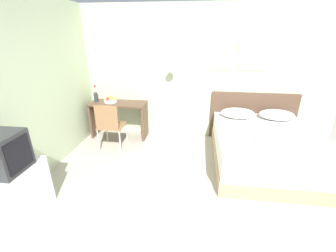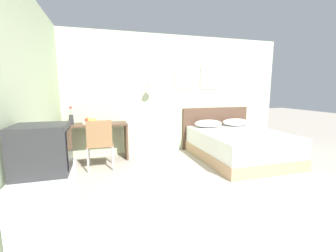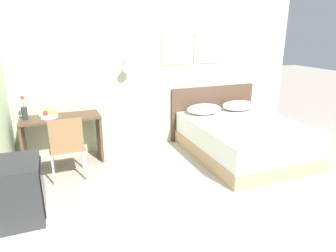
# 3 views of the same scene
# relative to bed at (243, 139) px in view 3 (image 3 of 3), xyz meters

# --- Properties ---
(ground_plane) EXTENTS (24.00, 24.00, 0.00)m
(ground_plane) POSITION_rel_bed_xyz_m (-1.15, -1.75, -0.29)
(ground_plane) COLOR #B2A899
(wall_back) EXTENTS (5.52, 0.31, 2.65)m
(wall_back) POSITION_rel_bed_xyz_m (-1.15, 1.10, 1.04)
(wall_back) COLOR beige
(wall_back) RESTS_ON ground_plane
(bed) EXTENTS (1.61, 2.01, 0.58)m
(bed) POSITION_rel_bed_xyz_m (0.00, 0.00, 0.00)
(bed) COLOR tan
(bed) RESTS_ON ground_plane
(headboard) EXTENTS (1.73, 0.06, 1.00)m
(headboard) POSITION_rel_bed_xyz_m (0.00, 1.04, 0.21)
(headboard) COLOR brown
(headboard) RESTS_ON ground_plane
(pillow_left) EXTENTS (0.65, 0.48, 0.17)m
(pillow_left) POSITION_rel_bed_xyz_m (-0.36, 0.72, 0.38)
(pillow_left) COLOR white
(pillow_left) RESTS_ON bed
(pillow_right) EXTENTS (0.65, 0.48, 0.17)m
(pillow_right) POSITION_rel_bed_xyz_m (0.36, 0.72, 0.38)
(pillow_right) COLOR white
(pillow_right) RESTS_ON bed
(folded_towel_near_foot) EXTENTS (0.29, 0.33, 0.06)m
(folded_towel_near_foot) POSITION_rel_bed_xyz_m (-0.09, -0.30, 0.32)
(folded_towel_near_foot) COLOR white
(folded_towel_near_foot) RESTS_ON bed
(desk) EXTENTS (1.17, 0.49, 0.76)m
(desk) POSITION_rel_bed_xyz_m (-2.81, 0.78, 0.24)
(desk) COLOR brown
(desk) RESTS_ON ground_plane
(desk_chair) EXTENTS (0.46, 0.46, 0.92)m
(desk_chair) POSITION_rel_bed_xyz_m (-2.77, 0.15, 0.25)
(desk_chair) COLOR #8E6642
(desk_chair) RESTS_ON ground_plane
(fruit_bowl) EXTENTS (0.29, 0.26, 0.13)m
(fruit_bowl) POSITION_rel_bed_xyz_m (-2.97, 0.78, 0.52)
(fruit_bowl) COLOR silver
(fruit_bowl) RESTS_ON desk
(flower_vase) EXTENTS (0.08, 0.08, 0.36)m
(flower_vase) POSITION_rel_bed_xyz_m (-3.29, 0.79, 0.60)
(flower_vase) COLOR #333338
(flower_vase) RESTS_ON desk
(television) EXTENTS (0.47, 0.42, 0.45)m
(television) POSITION_rel_bed_xyz_m (-3.25, -1.71, 0.63)
(television) COLOR #2D2D30
(television) RESTS_ON tv_stand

